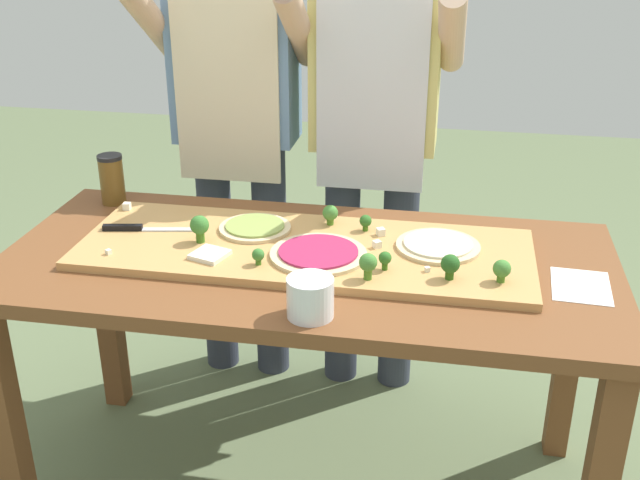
{
  "coord_description": "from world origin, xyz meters",
  "views": [
    {
      "loc": [
        0.37,
        -1.82,
        1.67
      ],
      "look_at": [
        0.02,
        0.07,
        0.8
      ],
      "focal_mm": 43.65,
      "sensor_mm": 36.0,
      "label": 1
    }
  ],
  "objects": [
    {
      "name": "flour_cup",
      "position": [
        0.07,
        -0.3,
        0.82
      ],
      "size": [
        0.11,
        0.11,
        0.09
      ],
      "color": "white",
      "rests_on": "prep_table"
    },
    {
      "name": "cheese_crumble_e",
      "position": [
        -0.5,
        -0.12,
        0.81
      ],
      "size": [
        0.02,
        0.02,
        0.01
      ],
      "primitive_type": "cube",
      "rotation": [
        0.0,
        0.0,
        1.09
      ],
      "color": "silver",
      "rests_on": "cutting_board"
    },
    {
      "name": "broccoli_floret_front_mid",
      "position": [
        0.18,
        -0.13,
        0.84
      ],
      "size": [
        0.05,
        0.05,
        0.07
      ],
      "color": "#487A23",
      "rests_on": "cutting_board"
    },
    {
      "name": "broccoli_floret_front_right",
      "position": [
        -0.29,
        0.0,
        0.85
      ],
      "size": [
        0.05,
        0.05,
        0.08
      ],
      "color": "#3F7220",
      "rests_on": "cutting_board"
    },
    {
      "name": "cheese_crumble_d",
      "position": [
        0.18,
        0.13,
        0.81
      ],
      "size": [
        0.03,
        0.03,
        0.02
      ],
      "primitive_type": "cube",
      "rotation": [
        0.0,
        0.0,
        0.52
      ],
      "color": "white",
      "rests_on": "cutting_board"
    },
    {
      "name": "pizza_whole_pesto_green",
      "position": [
        -0.17,
        0.11,
        0.81
      ],
      "size": [
        0.2,
        0.2,
        0.02
      ],
      "color": "beige",
      "rests_on": "cutting_board"
    },
    {
      "name": "recipe_note",
      "position": [
        0.7,
        -0.04,
        0.78
      ],
      "size": [
        0.15,
        0.19,
        0.0
      ],
      "primitive_type": "cube",
      "rotation": [
        0.0,
        0.0,
        -0.06
      ],
      "color": "white",
      "rests_on": "prep_table"
    },
    {
      "name": "pizza_slice_near_left",
      "position": [
        -0.24,
        -0.08,
        0.81
      ],
      "size": [
        0.11,
        0.11,
        0.01
      ],
      "primitive_type": "cube",
      "rotation": [
        0.0,
        0.0,
        -0.31
      ],
      "color": "silver",
      "rests_on": "cutting_board"
    },
    {
      "name": "cheese_crumble_c",
      "position": [
        0.32,
        -0.07,
        0.81
      ],
      "size": [
        0.02,
        0.02,
        0.01
      ],
      "primitive_type": "cube",
      "rotation": [
        0.0,
        0.0,
        0.43
      ],
      "color": "white",
      "rests_on": "cutting_board"
    },
    {
      "name": "cook_right",
      "position": [
        0.1,
        0.62,
        1.0
      ],
      "size": [
        0.54,
        0.39,
        1.67
      ],
      "color": "#333847",
      "rests_on": "ground"
    },
    {
      "name": "pizza_whole_cheese_artichoke",
      "position": [
        0.34,
        0.08,
        0.81
      ],
      "size": [
        0.22,
        0.22,
        0.02
      ],
      "color": "beige",
      "rests_on": "cutting_board"
    },
    {
      "name": "prep_table",
      "position": [
        0.0,
        0.0,
        0.67
      ],
      "size": [
        1.63,
        0.76,
        0.78
      ],
      "color": "brown",
      "rests_on": "ground"
    },
    {
      "name": "broccoli_floret_back_left",
      "position": [
        0.14,
        0.16,
        0.83
      ],
      "size": [
        0.03,
        0.03,
        0.05
      ],
      "color": "#366618",
      "rests_on": "cutting_board"
    },
    {
      "name": "chefs_knife",
      "position": [
        -0.49,
        0.04,
        0.81
      ],
      "size": [
        0.27,
        0.07,
        0.02
      ],
      "color": "#B7BABF",
      "rests_on": "cutting_board"
    },
    {
      "name": "cook_left",
      "position": [
        -0.36,
        0.62,
        1.0
      ],
      "size": [
        0.54,
        0.39,
        1.67
      ],
      "color": "#333847",
      "rests_on": "ground"
    },
    {
      "name": "broccoli_floret_back_right",
      "position": [
        -0.1,
        -0.11,
        0.83
      ],
      "size": [
        0.03,
        0.03,
        0.04
      ],
      "color": "#3F7220",
      "rests_on": "cutting_board"
    },
    {
      "name": "sauce_jar",
      "position": [
        -0.67,
        0.28,
        0.86
      ],
      "size": [
        0.08,
        0.08,
        0.15
      ],
      "color": "brown",
      "rests_on": "prep_table"
    },
    {
      "name": "cheese_crumble_b",
      "position": [
        0.18,
        0.05,
        0.81
      ],
      "size": [
        0.03,
        0.03,
        0.02
      ],
      "primitive_type": "cube",
      "rotation": [
        0.0,
        0.0,
        0.67
      ],
      "color": "white",
      "rests_on": "cutting_board"
    },
    {
      "name": "cheese_crumble_a",
      "position": [
        -0.58,
        0.18,
        0.81
      ],
      "size": [
        0.02,
        0.02,
        0.02
      ],
      "primitive_type": "cube",
      "rotation": [
        0.0,
        0.0,
        0.09
      ],
      "color": "white",
      "rests_on": "cutting_board"
    },
    {
      "name": "broccoli_floret_front_left",
      "position": [
        0.38,
        -0.1,
        0.84
      ],
      "size": [
        0.05,
        0.05,
        0.06
      ],
      "color": "#2C5915",
      "rests_on": "cutting_board"
    },
    {
      "name": "broccoli_floret_back_mid",
      "position": [
        0.21,
        -0.08,
        0.83
      ],
      "size": [
        0.03,
        0.03,
        0.05
      ],
      "color": "#366618",
      "rests_on": "cutting_board"
    },
    {
      "name": "broccoli_floret_center_right",
      "position": [
        0.03,
        0.18,
        0.84
      ],
      "size": [
        0.04,
        0.04,
        0.06
      ],
      "color": "#487A23",
      "rests_on": "cutting_board"
    },
    {
      "name": "broccoli_floret_center_left",
      "position": [
        0.5,
        -0.09,
        0.84
      ],
      "size": [
        0.04,
        0.04,
        0.06
      ],
      "color": "#487A23",
      "rests_on": "cutting_board"
    },
    {
      "name": "pizza_whole_beet_magenta",
      "position": [
        0.04,
        -0.03,
        0.81
      ],
      "size": [
        0.25,
        0.25,
        0.02
      ],
      "color": "beige",
      "rests_on": "cutting_board"
    },
    {
      "name": "cutting_board",
      "position": [
        -0.01,
        0.03,
        0.79
      ],
      "size": [
        1.21,
        0.44,
        0.02
      ],
      "primitive_type": "cube",
      "color": "tan",
      "rests_on": "prep_table"
    }
  ]
}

